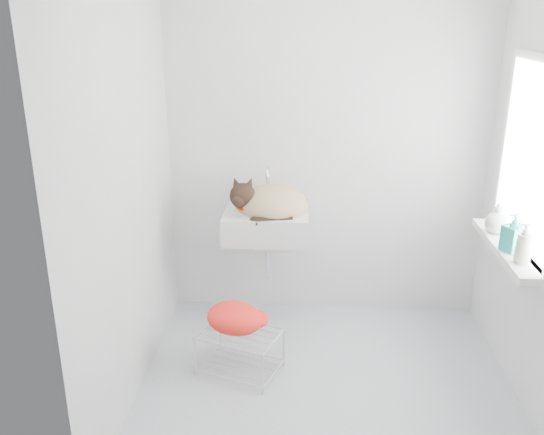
# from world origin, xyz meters

# --- Properties ---
(floor) EXTENTS (2.20, 2.00, 0.02)m
(floor) POSITION_xyz_m (0.00, 0.00, 0.00)
(floor) COLOR #AEB5BD
(floor) RESTS_ON ground
(back_wall) EXTENTS (2.20, 0.02, 2.50)m
(back_wall) POSITION_xyz_m (0.00, 1.00, 1.25)
(back_wall) COLOR white
(back_wall) RESTS_ON ground
(left_wall) EXTENTS (0.02, 2.00, 2.50)m
(left_wall) POSITION_xyz_m (-1.10, 0.00, 1.25)
(left_wall) COLOR white
(left_wall) RESTS_ON ground
(window_glass) EXTENTS (0.01, 0.80, 1.00)m
(window_glass) POSITION_xyz_m (1.09, 0.20, 1.35)
(window_glass) COLOR white
(window_glass) RESTS_ON right_wall
(window_frame) EXTENTS (0.04, 0.90, 1.10)m
(window_frame) POSITION_xyz_m (1.07, 0.20, 1.35)
(window_frame) COLOR white
(window_frame) RESTS_ON right_wall
(windowsill) EXTENTS (0.16, 0.88, 0.04)m
(windowsill) POSITION_xyz_m (1.01, 0.20, 0.83)
(windowsill) COLOR white
(windowsill) RESTS_ON right_wall
(sink) EXTENTS (0.56, 0.49, 0.22)m
(sink) POSITION_xyz_m (-0.40, 0.74, 0.85)
(sink) COLOR white
(sink) RESTS_ON back_wall
(faucet) EXTENTS (0.20, 0.14, 0.20)m
(faucet) POSITION_xyz_m (-0.40, 0.92, 0.99)
(faucet) COLOR silver
(faucet) RESTS_ON sink
(cat) EXTENTS (0.51, 0.42, 0.32)m
(cat) POSITION_xyz_m (-0.39, 0.72, 0.89)
(cat) COLOR tan
(cat) RESTS_ON sink
(wire_rack) EXTENTS (0.54, 0.46, 0.27)m
(wire_rack) POSITION_xyz_m (-0.53, 0.13, 0.15)
(wire_rack) COLOR silver
(wire_rack) RESTS_ON floor
(towel) EXTENTS (0.45, 0.42, 0.15)m
(towel) POSITION_xyz_m (-0.56, 0.16, 0.30)
(towel) COLOR #D04919
(towel) RESTS_ON wire_rack
(bottle_a) EXTENTS (0.09, 0.09, 0.19)m
(bottle_a) POSITION_xyz_m (1.00, -0.05, 0.85)
(bottle_a) COLOR beige
(bottle_a) RESTS_ON windowsill
(bottle_b) EXTENTS (0.13, 0.13, 0.22)m
(bottle_b) POSITION_xyz_m (1.00, 0.11, 0.85)
(bottle_b) COLOR teal
(bottle_b) RESTS_ON windowsill
(bottle_c) EXTENTS (0.20, 0.20, 0.18)m
(bottle_c) POSITION_xyz_m (1.00, 0.40, 0.85)
(bottle_c) COLOR silver
(bottle_c) RESTS_ON windowsill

